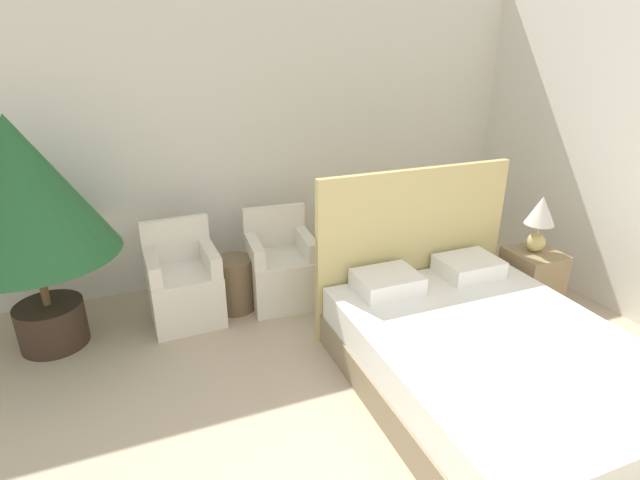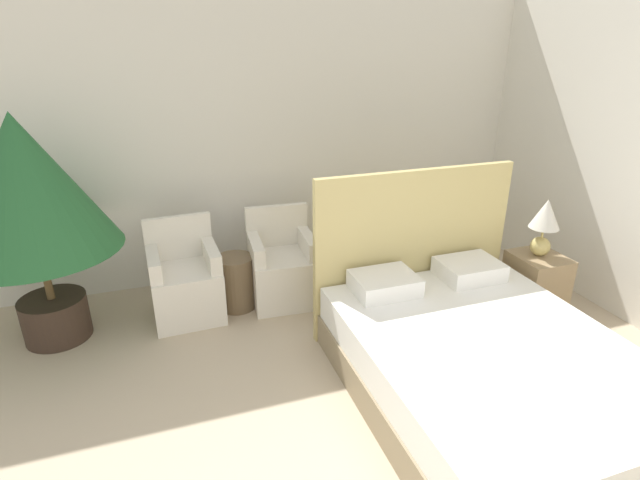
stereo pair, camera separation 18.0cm
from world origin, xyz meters
name	(u,v)px [view 1 (the left image)]	position (x,y,z in m)	size (l,w,h in m)	color
wall_back	(259,134)	(0.00, 3.87, 1.45)	(10.00, 0.06, 2.90)	silver
bed	(486,356)	(0.89, 1.38, 0.29)	(1.73, 2.23, 1.37)	#8C7A5B
armchair_near_window_left	(185,288)	(-0.92, 3.15, 0.30)	(0.61, 0.59, 0.87)	silver
armchair_near_window_right	(281,272)	(-0.04, 3.15, 0.30)	(0.62, 0.61, 0.87)	silver
potted_palm	(22,196)	(-1.98, 3.14, 1.26)	(1.26, 1.26, 1.85)	#38281E
nightstand	(531,280)	(2.02, 2.18, 0.28)	(0.41, 0.44, 0.56)	#937A56
table_lamp	(540,218)	(2.02, 2.20, 0.88)	(0.25, 0.25, 0.51)	tan
side_table	(235,284)	(-0.48, 3.15, 0.25)	(0.34, 0.34, 0.50)	brown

